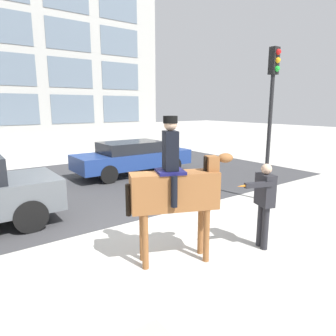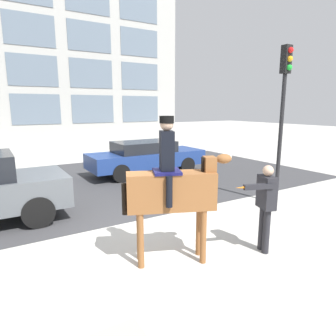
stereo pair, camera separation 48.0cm
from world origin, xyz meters
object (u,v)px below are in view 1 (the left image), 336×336
at_px(pedestrian_bystander, 264,199).
at_px(traffic_light, 272,102).
at_px(street_car_far_lane, 133,157).
at_px(mounted_horse_lead, 176,188).

xyz_separation_m(pedestrian_bystander, traffic_light, (2.65, 1.85, 1.88)).
bearing_deg(pedestrian_bystander, street_car_far_lane, -79.88).
height_order(pedestrian_bystander, traffic_light, traffic_light).
bearing_deg(pedestrian_bystander, mounted_horse_lead, -0.24).
bearing_deg(traffic_light, street_car_far_lane, 105.05).
height_order(mounted_horse_lead, pedestrian_bystander, mounted_horse_lead).
height_order(mounted_horse_lead, street_car_far_lane, mounted_horse_lead).
height_order(pedestrian_bystander, street_car_far_lane, pedestrian_bystander).
relative_size(street_car_far_lane, traffic_light, 1.10).
bearing_deg(mounted_horse_lead, pedestrian_bystander, 2.85).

